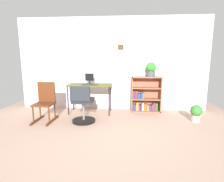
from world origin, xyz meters
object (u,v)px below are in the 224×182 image
(keyboard, at_px, (90,85))
(rocking_chair, at_px, (45,101))
(potted_plant_on_shelf, at_px, (151,69))
(potted_plant_floor, at_px, (196,113))
(monitor, at_px, (90,79))
(office_chair, at_px, (83,106))
(desk, at_px, (90,87))
(bookshelf_low, at_px, (145,96))

(keyboard, distance_m, rocking_chair, 1.14)
(potted_plant_on_shelf, xyz_separation_m, potted_plant_floor, (0.95, -0.73, -0.93))
(monitor, xyz_separation_m, office_chair, (0.01, -0.82, -0.52))
(office_chair, xyz_separation_m, potted_plant_floor, (2.53, 0.27, -0.16))
(potted_plant_floor, bearing_deg, desk, 168.98)
(keyboard, distance_m, potted_plant_on_shelf, 1.63)
(potted_plant_on_shelf, bearing_deg, keyboard, -167.81)
(rocking_chair, height_order, bookshelf_low, bookshelf_low)
(potted_plant_on_shelf, bearing_deg, desk, -171.55)
(keyboard, distance_m, bookshelf_low, 1.52)
(desk, height_order, rocking_chair, rocking_chair)
(keyboard, bearing_deg, bookshelf_low, 15.17)
(bookshelf_low, relative_size, potted_plant_on_shelf, 2.50)
(monitor, xyz_separation_m, potted_plant_floor, (2.54, -0.56, -0.68))
(desk, height_order, monitor, monitor)
(keyboard, xyz_separation_m, potted_plant_on_shelf, (1.55, 0.34, 0.38))
(keyboard, xyz_separation_m, potted_plant_floor, (2.50, -0.39, -0.55))
(monitor, relative_size, potted_plant_on_shelf, 0.73)
(monitor, relative_size, office_chair, 0.32)
(monitor, distance_m, office_chair, 0.98)
(keyboard, relative_size, bookshelf_low, 0.43)
(keyboard, bearing_deg, rocking_chair, -148.91)
(office_chair, xyz_separation_m, potted_plant_on_shelf, (1.59, 0.99, 0.77))
(office_chair, xyz_separation_m, rocking_chair, (-0.90, 0.09, 0.07))
(office_chair, relative_size, rocking_chair, 0.96)
(office_chair, bearing_deg, monitor, 90.56)
(monitor, bearing_deg, rocking_chair, -140.62)
(desk, bearing_deg, bookshelf_low, 11.15)
(desk, distance_m, office_chair, 0.82)
(office_chair, distance_m, rocking_chair, 0.91)
(desk, height_order, potted_plant_on_shelf, potted_plant_on_shelf)
(rocking_chair, relative_size, bookshelf_low, 0.93)
(monitor, relative_size, potted_plant_floor, 0.71)
(potted_plant_on_shelf, height_order, potted_plant_floor, potted_plant_on_shelf)
(bookshelf_low, bearing_deg, keyboard, -164.83)
(monitor, xyz_separation_m, bookshelf_low, (1.47, 0.22, -0.49))
(office_chair, height_order, rocking_chair, rocking_chair)
(rocking_chair, distance_m, bookshelf_low, 2.55)
(office_chair, relative_size, bookshelf_low, 0.90)
(desk, bearing_deg, monitor, 106.31)
(desk, height_order, bookshelf_low, bookshelf_low)
(office_chair, bearing_deg, desk, 89.14)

